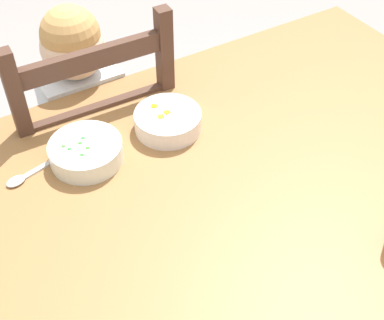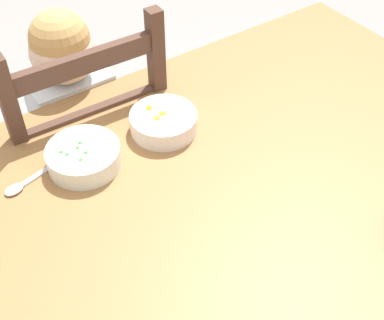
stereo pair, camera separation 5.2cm
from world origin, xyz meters
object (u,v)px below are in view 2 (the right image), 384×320
(dining_chair, at_px, (86,162))
(spoon, at_px, (22,185))
(dining_table, at_px, (235,210))
(bowl_of_carrots, at_px, (164,122))
(bowl_of_peas, at_px, (84,156))
(child_figure, at_px, (79,120))

(dining_chair, relative_size, spoon, 7.14)
(dining_table, height_order, dining_chair, dining_chair)
(bowl_of_carrots, relative_size, spoon, 1.17)
(bowl_of_peas, bearing_deg, dining_chair, 70.72)
(dining_chair, xyz_separation_m, child_figure, (0.00, -0.00, 0.17))
(child_figure, relative_size, bowl_of_peas, 5.79)
(dining_chair, distance_m, bowl_of_peas, 0.45)
(dining_chair, height_order, bowl_of_peas, dining_chair)
(dining_chair, distance_m, bowl_of_carrots, 0.45)
(dining_chair, bearing_deg, bowl_of_carrots, -70.15)
(dining_table, relative_size, bowl_of_peas, 8.76)
(dining_chair, xyz_separation_m, spoon, (-0.25, -0.28, 0.30))
(dining_table, relative_size, dining_chair, 1.48)
(spoon, bearing_deg, bowl_of_peas, -6.72)
(dining_table, bearing_deg, dining_chair, 105.30)
(bowl_of_carrots, bearing_deg, child_figure, 109.83)
(dining_table, xyz_separation_m, bowl_of_carrots, (-0.04, 0.24, 0.12))
(child_figure, height_order, spoon, child_figure)
(child_figure, relative_size, spoon, 6.98)
(child_figure, distance_m, spoon, 0.39)
(bowl_of_carrots, distance_m, spoon, 0.35)
(dining_chair, relative_size, bowl_of_peas, 5.92)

